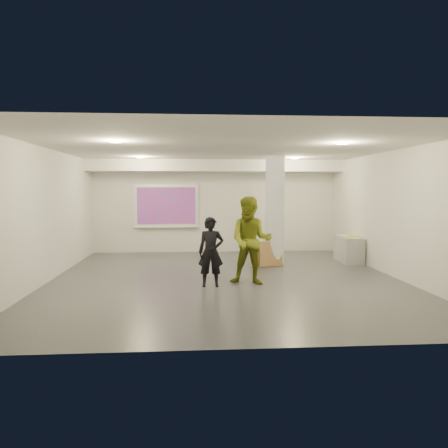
{
  "coord_description": "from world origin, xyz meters",
  "views": [
    {
      "loc": [
        -0.78,
        -9.99,
        2.07
      ],
      "look_at": [
        0.0,
        0.4,
        1.25
      ],
      "focal_mm": 35.0,
      "sensor_mm": 36.0,
      "label": 1
    }
  ],
  "objects": [
    {
      "name": "floor",
      "position": [
        0.0,
        0.0,
        0.0
      ],
      "size": [
        8.0,
        9.0,
        0.01
      ],
      "primitive_type": "cube",
      "color": "#36383E",
      "rests_on": "ground"
    },
    {
      "name": "ceiling",
      "position": [
        0.0,
        0.0,
        3.0
      ],
      "size": [
        8.0,
        9.0,
        0.01
      ],
      "primitive_type": "cube",
      "color": "silver",
      "rests_on": "floor"
    },
    {
      "name": "wall_back",
      "position": [
        0.0,
        4.5,
        1.5
      ],
      "size": [
        8.0,
        0.01,
        3.0
      ],
      "primitive_type": "cube",
      "color": "silver",
      "rests_on": "floor"
    },
    {
      "name": "wall_front",
      "position": [
        0.0,
        -4.5,
        1.5
      ],
      "size": [
        8.0,
        0.01,
        3.0
      ],
      "primitive_type": "cube",
      "color": "silver",
      "rests_on": "floor"
    },
    {
      "name": "wall_left",
      "position": [
        -4.0,
        0.0,
        1.5
      ],
      "size": [
        0.01,
        9.0,
        3.0
      ],
      "primitive_type": "cube",
      "color": "silver",
      "rests_on": "floor"
    },
    {
      "name": "wall_right",
      "position": [
        4.0,
        0.0,
        1.5
      ],
      "size": [
        0.01,
        9.0,
        3.0
      ],
      "primitive_type": "cube",
      "color": "silver",
      "rests_on": "floor"
    },
    {
      "name": "soffit_band",
      "position": [
        0.0,
        3.95,
        2.82
      ],
      "size": [
        8.0,
        1.1,
        0.36
      ],
      "primitive_type": "cube",
      "color": "white",
      "rests_on": "ceiling"
    },
    {
      "name": "downlight_nw",
      "position": [
        -2.2,
        2.5,
        2.98
      ],
      "size": [
        0.22,
        0.22,
        0.02
      ],
      "primitive_type": "cylinder",
      "color": "#FFF897",
      "rests_on": "ceiling"
    },
    {
      "name": "downlight_ne",
      "position": [
        2.2,
        2.5,
        2.98
      ],
      "size": [
        0.22,
        0.22,
        0.02
      ],
      "primitive_type": "cylinder",
      "color": "#FFF897",
      "rests_on": "ceiling"
    },
    {
      "name": "downlight_sw",
      "position": [
        -2.2,
        -1.5,
        2.98
      ],
      "size": [
        0.22,
        0.22,
        0.02
      ],
      "primitive_type": "cylinder",
      "color": "#FFF897",
      "rests_on": "ceiling"
    },
    {
      "name": "downlight_se",
      "position": [
        2.2,
        -1.5,
        2.98
      ],
      "size": [
        0.22,
        0.22,
        0.02
      ],
      "primitive_type": "cylinder",
      "color": "#FFF897",
      "rests_on": "ceiling"
    },
    {
      "name": "column",
      "position": [
        1.5,
        1.8,
        1.5
      ],
      "size": [
        0.52,
        0.52,
        3.0
      ],
      "primitive_type": "cylinder",
      "color": "silver",
      "rests_on": "floor"
    },
    {
      "name": "projection_screen",
      "position": [
        -1.6,
        4.45,
        1.53
      ],
      "size": [
        2.1,
        0.13,
        1.42
      ],
      "color": "white",
      "rests_on": "wall_back"
    },
    {
      "name": "credenza",
      "position": [
        3.72,
        2.12,
        0.37
      ],
      "size": [
        0.58,
        1.28,
        0.73
      ],
      "primitive_type": "cube",
      "rotation": [
        0.0,
        0.0,
        -0.05
      ],
      "color": "#929597",
      "rests_on": "floor"
    },
    {
      "name": "papers_stack",
      "position": [
        3.66,
        2.41,
        0.74
      ],
      "size": [
        0.33,
        0.37,
        0.02
      ],
      "primitive_type": "cube",
      "rotation": [
        0.0,
        0.0,
        -0.33
      ],
      "color": "silver",
      "rests_on": "credenza"
    },
    {
      "name": "postit_pad",
      "position": [
        3.77,
        2.1,
        0.75
      ],
      "size": [
        0.31,
        0.36,
        0.03
      ],
      "primitive_type": "cube",
      "rotation": [
        0.0,
        0.0,
        0.33
      ],
      "color": "yellow",
      "rests_on": "credenza"
    },
    {
      "name": "cardboard_back",
      "position": [
        1.36,
        1.57,
        0.34
      ],
      "size": [
        0.65,
        0.32,
        0.68
      ],
      "primitive_type": "cube",
      "rotation": [
        -0.2,
        0.0,
        0.22
      ],
      "color": "olive",
      "rests_on": "floor"
    },
    {
      "name": "cardboard_front",
      "position": [
        1.05,
        1.6,
        0.29
      ],
      "size": [
        0.55,
        0.22,
        0.58
      ],
      "primitive_type": "cube",
      "rotation": [
        -0.15,
        0.0,
        0.16
      ],
      "color": "olive",
      "rests_on": "floor"
    },
    {
      "name": "woman",
      "position": [
        -0.37,
        -0.77,
        0.75
      ],
      "size": [
        0.56,
        0.38,
        1.49
      ],
      "primitive_type": "imported",
      "rotation": [
        0.0,
        0.0,
        -0.04
      ],
      "color": "black",
      "rests_on": "floor"
    },
    {
      "name": "man",
      "position": [
        0.51,
        -0.6,
        0.96
      ],
      "size": [
        1.09,
        0.94,
        1.92
      ],
      "primitive_type": "imported",
      "rotation": [
        0.0,
        0.0,
        -0.26
      ],
      "color": "olive",
      "rests_on": "floor"
    }
  ]
}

